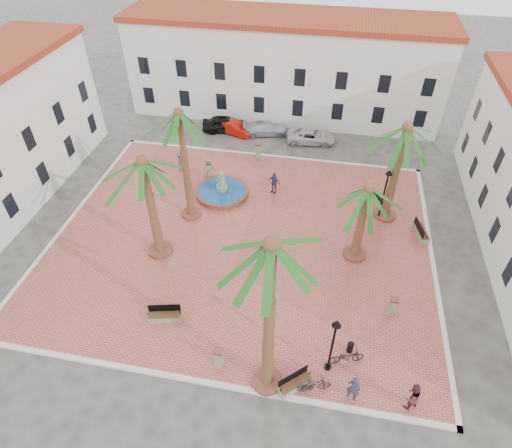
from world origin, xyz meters
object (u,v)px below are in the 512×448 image
object	(u,v)px
bench_se	(295,384)
cyclist_b	(412,396)
cyclist_a	(354,388)
car_white	(311,136)
palm_e	(366,199)
bollard_n	(259,150)
bench_ne	(376,199)
pedestrian_fountain_a	(209,169)
lamppost_e	(386,186)
car_black	(225,124)
bicycle_a	(347,357)
lamppost_s	(334,337)
litter_bin	(350,347)
palm_nw	(180,125)
car_red	(234,127)
palm_sw	(145,174)
fountain	(222,191)
pedestrian_east	(362,224)
palm_s	(271,263)
pedestrian_fountain_b	(274,183)
palm_ne	(404,139)
bollard_e	(392,306)
bench_e	(421,232)
bench_s	(165,316)
bollard_se	(219,357)
car_silver	(266,128)
pedestrian_north	(181,161)
bicycle_b	(314,385)

from	to	relation	value
bench_se	cyclist_b	distance (m)	5.64
cyclist_a	car_white	distance (m)	25.01
palm_e	bollard_n	world-z (taller)	palm_e
bench_ne	pedestrian_fountain_a	distance (m)	13.58
lamppost_e	car_black	bearing A→B (deg)	142.97
bench_ne	bicycle_a	bearing A→B (deg)	148.97
bench_se	lamppost_s	world-z (taller)	lamppost_s
bollard_n	litter_bin	size ratio (longest dim) A/B	2.18
palm_nw	lamppost_s	size ratio (longest dim) A/B	2.07
pedestrian_fountain_a	car_red	world-z (taller)	pedestrian_fountain_a
palm_sw	car_white	xyz separation A→B (m)	(8.70, 16.60, -5.95)
bollard_n	litter_bin	xyz separation A→B (m)	(8.49, -18.15, -0.42)
fountain	cyclist_b	world-z (taller)	fountain
pedestrian_east	palm_s	bearing A→B (deg)	-36.06
pedestrian_fountain_b	car_red	xyz separation A→B (m)	(-5.33, 8.79, -0.42)
palm_ne	bollard_e	world-z (taller)	palm_ne
bench_e	pedestrian_fountain_a	size ratio (longest dim) A/B	1.06
bollard_e	car_black	xyz separation A→B (m)	(-14.91, 19.56, -0.11)
bench_s	palm_e	bearing A→B (deg)	21.19
bollard_se	cyclist_a	xyz separation A→B (m)	(6.92, -0.49, 0.19)
bench_e	bicycle_a	xyz separation A→B (m)	(-4.86, -11.11, 0.21)
cyclist_a	car_silver	bearing A→B (deg)	-52.68
bollard_se	car_black	distance (m)	25.40
bicycle_a	pedestrian_north	xyz separation A→B (m)	(-14.35, 15.69, 0.41)
bollard_se	bicycle_a	world-z (taller)	bollard_se
bicycle_a	car_red	xyz separation A→B (m)	(-11.52, 22.97, -0.02)
bench_ne	palm_ne	bearing A→B (deg)	176.25
palm_s	bench_s	size ratio (longest dim) A/B	5.00
palm_sw	bollard_e	world-z (taller)	palm_sw
bollard_se	car_silver	world-z (taller)	bollard_se
pedestrian_east	car_red	bearing A→B (deg)	-151.09
pedestrian_fountain_a	car_red	size ratio (longest dim) A/B	0.50
bench_ne	bollard_se	bearing A→B (deg)	128.31
palm_ne	palm_sw	bearing A→B (deg)	-156.13
litter_bin	pedestrian_fountain_b	size ratio (longest dim) A/B	0.37
palm_s	palm_ne	bearing A→B (deg)	66.57
bench_e	pedestrian_north	world-z (taller)	pedestrian_north
lamppost_s	pedestrian_east	distance (m)	11.46
bicycle_b	pedestrian_east	world-z (taller)	pedestrian_east
bench_e	pedestrian_fountain_a	world-z (taller)	pedestrian_fountain_a
bollard_n	cyclist_a	bearing A→B (deg)	-67.44
palm_s	bollard_se	xyz separation A→B (m)	(-2.64, 0.49, -8.23)
palm_ne	cyclist_a	distance (m)	15.91
bollard_e	car_silver	xyz separation A→B (m)	(-10.94, 19.65, -0.23)
bollard_se	litter_bin	size ratio (longest dim) A/B	2.06
car_silver	cyclist_b	bearing A→B (deg)	-168.39
fountain	pedestrian_north	distance (m)	4.95
fountain	pedestrian_fountain_b	xyz separation A→B (m)	(3.98, 1.05, 0.61)
fountain	bench_e	distance (m)	15.16
bench_s	bicycle_b	bearing A→B (deg)	-30.64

